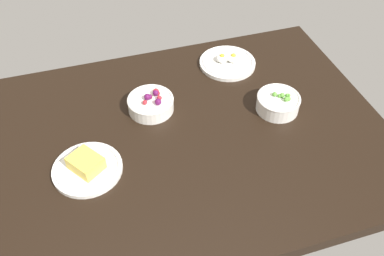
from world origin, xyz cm
name	(u,v)px	position (x,y,z in cm)	size (l,w,h in cm)	color
dining_table	(192,137)	(0.00, 0.00, 2.00)	(116.89, 87.93, 4.00)	black
plate_cheese	(87,167)	(-31.67, -5.37, 5.44)	(19.20, 19.20, 5.16)	white
plate_eggs	(228,62)	(22.03, 28.56, 5.05)	(19.79, 19.79, 4.48)	white
bowl_berries	(151,103)	(-9.23, 13.72, 6.52)	(14.53, 14.53, 6.14)	white
bowl_peas	(278,103)	(28.77, 2.00, 6.79)	(13.59, 13.59, 6.31)	white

